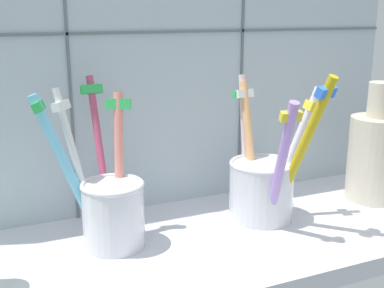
% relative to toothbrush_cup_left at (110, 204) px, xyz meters
% --- Properties ---
extents(counter_slab, '(0.64, 0.22, 0.02)m').
position_rel_toothbrush_cup_left_xyz_m(counter_slab, '(0.09, -0.03, -0.05)').
color(counter_slab, silver).
rests_on(counter_slab, ground).
extents(tile_wall_back, '(0.64, 0.02, 0.45)m').
position_rel_toothbrush_cup_left_xyz_m(tile_wall_back, '(0.09, 0.09, 0.16)').
color(tile_wall_back, '#B2C1CC').
rests_on(tile_wall_back, ground).
extents(toothbrush_cup_left, '(0.11, 0.10, 0.17)m').
position_rel_toothbrush_cup_left_xyz_m(toothbrush_cup_left, '(0.00, 0.00, 0.00)').
color(toothbrush_cup_left, silver).
rests_on(toothbrush_cup_left, counter_slab).
extents(toothbrush_cup_right, '(0.10, 0.13, 0.17)m').
position_rel_toothbrush_cup_left_xyz_m(toothbrush_cup_right, '(0.18, -0.01, -0.00)').
color(toothbrush_cup_right, silver).
rests_on(toothbrush_cup_right, counter_slab).
extents(ceramic_vase, '(0.07, 0.07, 0.15)m').
position_rel_toothbrush_cup_left_xyz_m(ceramic_vase, '(0.34, -0.01, 0.02)').
color(ceramic_vase, beige).
rests_on(ceramic_vase, counter_slab).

